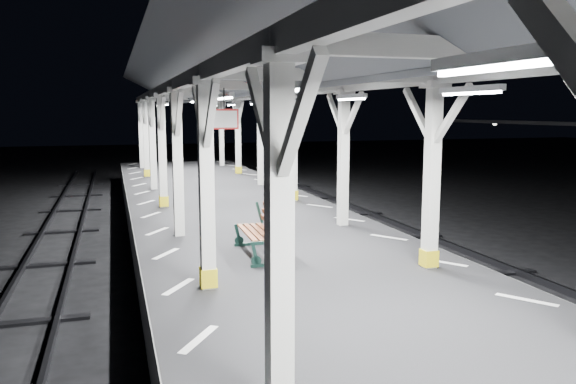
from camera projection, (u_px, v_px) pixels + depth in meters
name	position (u px, v px, depth m)	size (l,w,h in m)	color
platform	(377.00, 353.00, 7.74)	(6.00, 50.00, 1.00)	black
hazard_stripes_left	(199.00, 339.00, 6.94)	(1.00, 48.00, 0.01)	silver
hazard_stripes_right	(526.00, 300.00, 8.39)	(1.00, 48.00, 0.01)	silver
canopy	(385.00, 51.00, 7.14)	(5.40, 49.00, 4.65)	silver
bench_mid	(262.00, 230.00, 10.95)	(0.70, 1.75, 0.94)	#142E28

